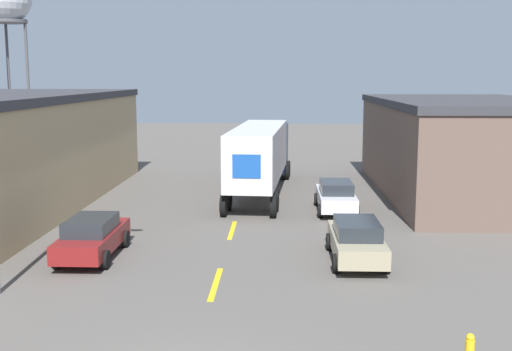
{
  "coord_description": "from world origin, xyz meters",
  "views": [
    {
      "loc": [
        2.07,
        -12.58,
        6.73
      ],
      "look_at": [
        0.98,
        16.8,
        2.17
      ],
      "focal_mm": 45.0,
      "sensor_mm": 36.0,
      "label": 1
    }
  ],
  "objects_px": {
    "semi_truck": "(261,152)",
    "parked_car_left_far": "(92,236)",
    "water_tower": "(7,1)",
    "parked_car_right_mid": "(357,240)",
    "fire_hydrant": "(470,351)",
    "parked_car_right_far": "(336,196)"
  },
  "relations": [
    {
      "from": "parked_car_right_mid",
      "to": "water_tower",
      "type": "height_order",
      "value": "water_tower"
    },
    {
      "from": "semi_truck",
      "to": "parked_car_right_far",
      "type": "distance_m",
      "value": 6.58
    },
    {
      "from": "parked_car_right_far",
      "to": "fire_hydrant",
      "type": "distance_m",
      "value": 17.5
    },
    {
      "from": "parked_car_left_far",
      "to": "parked_car_right_far",
      "type": "xyz_separation_m",
      "value": [
        9.82,
        8.62,
        0.0
      ]
    },
    {
      "from": "parked_car_right_mid",
      "to": "parked_car_right_far",
      "type": "relative_size",
      "value": 1.0
    },
    {
      "from": "semi_truck",
      "to": "parked_car_right_mid",
      "type": "distance_m",
      "value": 14.44
    },
    {
      "from": "semi_truck",
      "to": "parked_car_right_mid",
      "type": "height_order",
      "value": "semi_truck"
    },
    {
      "from": "parked_car_right_far",
      "to": "fire_hydrant",
      "type": "height_order",
      "value": "parked_car_right_far"
    },
    {
      "from": "parked_car_right_far",
      "to": "water_tower",
      "type": "relative_size",
      "value": 0.28
    },
    {
      "from": "parked_car_right_mid",
      "to": "fire_hydrant",
      "type": "xyz_separation_m",
      "value": [
        1.61,
        -8.67,
        -0.39
      ]
    },
    {
      "from": "parked_car_left_far",
      "to": "parked_car_right_far",
      "type": "relative_size",
      "value": 1.0
    },
    {
      "from": "water_tower",
      "to": "parked_car_left_far",
      "type": "bearing_deg",
      "value": -63.87
    },
    {
      "from": "parked_car_right_mid",
      "to": "semi_truck",
      "type": "bearing_deg",
      "value": 105.7
    },
    {
      "from": "parked_car_left_far",
      "to": "parked_car_right_far",
      "type": "distance_m",
      "value": 13.07
    },
    {
      "from": "water_tower",
      "to": "parked_car_right_mid",
      "type": "bearing_deg",
      "value": -53.63
    },
    {
      "from": "semi_truck",
      "to": "parked_car_left_far",
      "type": "height_order",
      "value": "semi_truck"
    },
    {
      "from": "water_tower",
      "to": "fire_hydrant",
      "type": "distance_m",
      "value": 58.86
    },
    {
      "from": "semi_truck",
      "to": "parked_car_right_mid",
      "type": "relative_size",
      "value": 3.13
    },
    {
      "from": "parked_car_right_mid",
      "to": "parked_car_left_far",
      "type": "xyz_separation_m",
      "value": [
        -9.82,
        0.13,
        0.0
      ]
    },
    {
      "from": "parked_car_right_mid",
      "to": "fire_hydrant",
      "type": "bearing_deg",
      "value": -79.5
    },
    {
      "from": "parked_car_left_far",
      "to": "water_tower",
      "type": "bearing_deg",
      "value": 116.13
    },
    {
      "from": "semi_truck",
      "to": "parked_car_left_far",
      "type": "relative_size",
      "value": 3.13
    }
  ]
}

